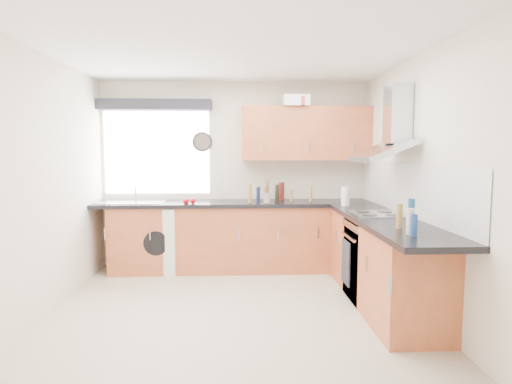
{
  "coord_description": "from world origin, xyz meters",
  "views": [
    {
      "loc": [
        0.04,
        -4.06,
        1.58
      ],
      "look_at": [
        0.25,
        0.85,
        1.1
      ],
      "focal_mm": 30.0,
      "sensor_mm": 36.0,
      "label": 1
    }
  ],
  "objects_px": {
    "upper_cabinets": "(306,134)",
    "washing_machine": "(160,238)",
    "oven": "(376,260)",
    "extractor_hood": "(389,132)"
  },
  "relations": [
    {
      "from": "upper_cabinets",
      "to": "washing_machine",
      "type": "distance_m",
      "value": 2.38
    },
    {
      "from": "oven",
      "to": "upper_cabinets",
      "type": "bearing_deg",
      "value": 112.54
    },
    {
      "from": "extractor_hood",
      "to": "washing_machine",
      "type": "distance_m",
      "value": 3.16
    },
    {
      "from": "extractor_hood",
      "to": "washing_machine",
      "type": "bearing_deg",
      "value": 154.74
    },
    {
      "from": "oven",
      "to": "washing_machine",
      "type": "xyz_separation_m",
      "value": [
        -2.49,
        1.22,
        -0.0
      ]
    },
    {
      "from": "oven",
      "to": "extractor_hood",
      "type": "distance_m",
      "value": 1.35
    },
    {
      "from": "oven",
      "to": "washing_machine",
      "type": "distance_m",
      "value": 2.77
    },
    {
      "from": "oven",
      "to": "washing_machine",
      "type": "bearing_deg",
      "value": 153.86
    },
    {
      "from": "washing_machine",
      "to": "oven",
      "type": "bearing_deg",
      "value": -15.96
    },
    {
      "from": "upper_cabinets",
      "to": "washing_machine",
      "type": "height_order",
      "value": "upper_cabinets"
    }
  ]
}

